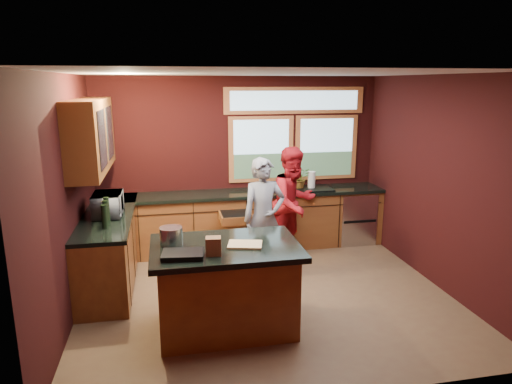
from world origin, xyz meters
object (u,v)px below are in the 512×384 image
object	(u,v)px
island	(226,286)
person_red	(294,203)
stock_pot	(171,236)
cutting_board	(245,244)
person_grey	(264,218)

from	to	relation	value
island	person_red	world-z (taller)	person_red
person_red	stock_pot	xyz separation A→B (m)	(-1.82, -1.70, 0.19)
person_red	cutting_board	distance (m)	2.18
island	cutting_board	world-z (taller)	cutting_board
island	stock_pot	bearing A→B (deg)	164.74
person_grey	stock_pot	xyz separation A→B (m)	(-1.24, -1.14, 0.22)
person_grey	stock_pot	bearing A→B (deg)	-144.42
person_grey	stock_pot	world-z (taller)	person_grey
person_grey	cutting_board	xyz separation A→B (m)	(-0.49, -1.34, 0.14)
island	person_red	distance (m)	2.27
person_red	cutting_board	world-z (taller)	person_red
person_grey	island	bearing A→B (deg)	-125.17
cutting_board	island	bearing A→B (deg)	165.96
island	stock_pot	size ratio (longest dim) A/B	6.46
cutting_board	person_red	bearing A→B (deg)	60.63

